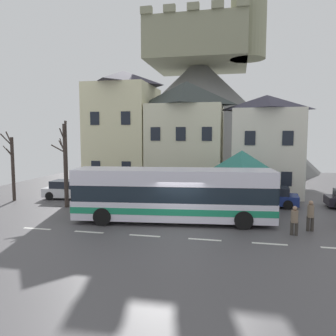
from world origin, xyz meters
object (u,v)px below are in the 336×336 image
Objects in this scene: pedestrian_01 at (274,202)px; bare_tree_00 at (13,167)px; parked_car_00 at (70,190)px; parked_car_02 at (267,196)px; hilltop_castle at (199,109)px; pedestrian_02 at (294,219)px; townhouse_01 at (186,137)px; townhouse_00 at (124,130)px; transit_bus at (173,195)px; bus_shelter at (242,163)px; pedestrian_00 at (311,215)px; public_bench at (252,198)px; townhouse_02 at (266,145)px; bare_tree_01 at (65,163)px.

pedestrian_01 is 19.07m from bare_tree_00.
parked_car_00 is 0.94× the size of parked_car_02.
pedestrian_02 is (8.71, -33.22, -8.09)m from hilltop_castle.
bare_tree_00 reaches higher than parked_car_02.
townhouse_00 is at bearing 172.80° from townhouse_01.
hilltop_castle is at bearing -68.51° from parked_car_02.
transit_bus is 2.81× the size of parked_car_00.
hilltop_castle reaches higher than bare_tree_00.
pedestrian_01 is (1.94, -1.73, -2.24)m from bus_shelter.
pedestrian_00 is 0.31× the size of bare_tree_00.
pedestrian_00 is at bearing -21.31° from parked_car_00.
pedestrian_01 reaches higher than public_bench.
parked_car_02 is (-0.14, -4.78, -3.49)m from townhouse_02.
townhouse_00 is 0.94× the size of transit_bus.
public_bench is (0.79, 1.65, -2.71)m from bus_shelter.
pedestrian_00 is at bearing -82.06° from townhouse_02.
bare_tree_01 reaches higher than parked_car_02.
pedestrian_01 is 0.26× the size of bare_tree_01.
townhouse_00 is 0.32× the size of hilltop_castle.
bare_tree_01 reaches higher than pedestrian_00.
townhouse_00 is 8.01m from parked_car_00.
bus_shelter is (3.86, 4.10, 1.63)m from transit_bus.
transit_bus is (0.92, -10.45, -3.27)m from townhouse_01.
public_bench is at bearing 7.03° from bare_tree_00.
pedestrian_01 is (6.72, -8.08, -3.89)m from townhouse_01.
townhouse_01 is at bearing 126.95° from bus_shelter.
public_bench is at bearing 114.00° from pedestrian_00.
townhouse_00 is 2.06× the size of bare_tree_00.
pedestrian_02 is at bearing -75.75° from public_bench.
hilltop_castle is 28.37m from public_bench.
pedestrian_02 is 0.28× the size of bare_tree_00.
townhouse_00 is 12.84m from townhouse_02.
parked_car_02 is 19.09m from bare_tree_00.
hilltop_castle is at bearing 72.33° from parked_car_00.
hilltop_castle is 21.78× the size of pedestrian_01.
townhouse_01 is 0.83× the size of transit_bus.
hilltop_castle is at bearing 104.69° from pedestrian_02.
pedestrian_02 is (0.63, -3.65, -0.13)m from pedestrian_01.
parked_car_02 is at bearing 13.77° from bare_tree_01.
parked_car_00 is at bearing 114.24° from bare_tree_01.
hilltop_castle reaches higher than townhouse_02.
transit_bus is 2.90× the size of bus_shelter.
bare_tree_01 reaches higher than pedestrian_01.
townhouse_00 is 7.31× the size of pedestrian_02.
parked_car_02 is 6.28m from pedestrian_00.
hilltop_castle is 31.67m from pedestrian_01.
parked_car_00 is at bearing -112.58° from townhouse_00.
parked_car_00 is at bearing -148.43° from townhouse_01.
hilltop_castle reaches higher than public_bench.
townhouse_02 is 8.72m from pedestrian_01.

